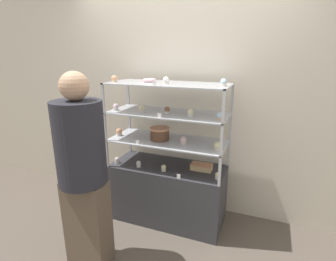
% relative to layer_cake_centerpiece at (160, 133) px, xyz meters
% --- Properties ---
extents(ground_plane, '(20.00, 20.00, 0.00)m').
position_rel_layer_cake_centerpiece_xyz_m(ground_plane, '(0.09, 0.02, -1.00)').
color(ground_plane, brown).
extents(back_wall, '(8.00, 0.05, 2.60)m').
position_rel_layer_cake_centerpiece_xyz_m(back_wall, '(0.09, 0.42, 0.30)').
color(back_wall, beige).
rests_on(back_wall, ground_plane).
extents(display_base, '(1.22, 0.52, 0.64)m').
position_rel_layer_cake_centerpiece_xyz_m(display_base, '(0.09, 0.02, -0.68)').
color(display_base, '#333338').
rests_on(display_base, ground_plane).
extents(display_riser_lower, '(1.22, 0.52, 0.29)m').
position_rel_layer_cake_centerpiece_xyz_m(display_riser_lower, '(0.09, 0.02, -0.08)').
color(display_riser_lower, '#B7B7BC').
rests_on(display_riser_lower, display_base).
extents(display_riser_middle, '(1.22, 0.52, 0.29)m').
position_rel_layer_cake_centerpiece_xyz_m(display_riser_middle, '(0.09, 0.02, 0.21)').
color(display_riser_middle, '#B7B7BC').
rests_on(display_riser_middle, display_riser_lower).
extents(display_riser_upper, '(1.22, 0.52, 0.29)m').
position_rel_layer_cake_centerpiece_xyz_m(display_riser_upper, '(0.09, 0.02, 0.51)').
color(display_riser_upper, '#B7B7BC').
rests_on(display_riser_upper, display_riser_middle).
extents(layer_cake_centerpiece, '(0.21, 0.21, 0.13)m').
position_rel_layer_cake_centerpiece_xyz_m(layer_cake_centerpiece, '(0.00, 0.00, 0.00)').
color(layer_cake_centerpiece, brown).
rests_on(layer_cake_centerpiece, display_riser_lower).
extents(sheet_cake_frosted, '(0.22, 0.13, 0.06)m').
position_rel_layer_cake_centerpiece_xyz_m(sheet_cake_frosted, '(0.45, 0.05, -0.33)').
color(sheet_cake_frosted, '#DBBC84').
rests_on(sheet_cake_frosted, display_base).
extents(cupcake_0, '(0.05, 0.05, 0.07)m').
position_rel_layer_cake_centerpiece_xyz_m(cupcake_0, '(-0.47, -0.12, -0.33)').
color(cupcake_0, white).
rests_on(cupcake_0, display_base).
extents(cupcake_1, '(0.05, 0.05, 0.07)m').
position_rel_layer_cake_centerpiece_xyz_m(cupcake_1, '(-0.20, -0.12, -0.33)').
color(cupcake_1, white).
rests_on(cupcake_1, display_base).
extents(cupcake_2, '(0.05, 0.05, 0.07)m').
position_rel_layer_cake_centerpiece_xyz_m(cupcake_2, '(0.09, -0.12, -0.33)').
color(cupcake_2, beige).
rests_on(cupcake_2, display_base).
extents(cupcake_3, '(0.05, 0.05, 0.07)m').
position_rel_layer_cake_centerpiece_xyz_m(cupcake_3, '(0.64, -0.09, -0.33)').
color(cupcake_3, white).
rests_on(cupcake_3, display_base).
extents(price_tag_0, '(0.04, 0.00, 0.04)m').
position_rel_layer_cake_centerpiece_xyz_m(price_tag_0, '(0.29, -0.22, -0.34)').
color(price_tag_0, white).
rests_on(price_tag_0, display_base).
extents(cupcake_4, '(0.07, 0.07, 0.08)m').
position_rel_layer_cake_centerpiece_xyz_m(cupcake_4, '(-0.47, -0.04, -0.03)').
color(cupcake_4, beige).
rests_on(cupcake_4, display_riser_lower).
extents(cupcake_5, '(0.07, 0.07, 0.08)m').
position_rel_layer_cake_centerpiece_xyz_m(cupcake_5, '(0.27, -0.04, -0.03)').
color(cupcake_5, beige).
rests_on(cupcake_5, display_riser_lower).
extents(cupcake_6, '(0.07, 0.07, 0.08)m').
position_rel_layer_cake_centerpiece_xyz_m(cupcake_6, '(0.62, -0.08, -0.03)').
color(cupcake_6, beige).
rests_on(cupcake_6, display_riser_lower).
extents(price_tag_1, '(0.04, 0.00, 0.04)m').
position_rel_layer_cake_centerpiece_xyz_m(price_tag_1, '(-0.15, -0.22, -0.04)').
color(price_tag_1, white).
rests_on(price_tag_1, display_riser_lower).
extents(cupcake_7, '(0.06, 0.06, 0.07)m').
position_rel_layer_cake_centerpiece_xyz_m(cupcake_7, '(-0.46, -0.09, 0.26)').
color(cupcake_7, white).
rests_on(cupcake_7, display_riser_middle).
extents(cupcake_8, '(0.06, 0.06, 0.07)m').
position_rel_layer_cake_centerpiece_xyz_m(cupcake_8, '(-0.17, -0.05, 0.26)').
color(cupcake_8, beige).
rests_on(cupcake_8, display_riser_middle).
extents(cupcake_9, '(0.06, 0.06, 0.07)m').
position_rel_layer_cake_centerpiece_xyz_m(cupcake_9, '(0.10, -0.04, 0.26)').
color(cupcake_9, white).
rests_on(cupcake_9, display_riser_middle).
extents(cupcake_10, '(0.06, 0.06, 0.07)m').
position_rel_layer_cake_centerpiece_xyz_m(cupcake_10, '(0.35, -0.06, 0.26)').
color(cupcake_10, white).
rests_on(cupcake_10, display_riser_middle).
extents(cupcake_11, '(0.06, 0.06, 0.07)m').
position_rel_layer_cake_centerpiece_xyz_m(cupcake_11, '(0.63, -0.11, 0.26)').
color(cupcake_11, '#CCB28C').
rests_on(cupcake_11, display_riser_middle).
extents(price_tag_2, '(0.04, 0.00, 0.04)m').
position_rel_layer_cake_centerpiece_xyz_m(price_tag_2, '(0.09, -0.22, 0.25)').
color(price_tag_2, white).
rests_on(price_tag_2, display_riser_middle).
extents(cupcake_12, '(0.06, 0.06, 0.07)m').
position_rel_layer_cake_centerpiece_xyz_m(cupcake_12, '(-0.46, -0.08, 0.55)').
color(cupcake_12, '#CCB28C').
rests_on(cupcake_12, display_riser_upper).
extents(cupcake_13, '(0.06, 0.06, 0.07)m').
position_rel_layer_cake_centerpiece_xyz_m(cupcake_13, '(0.09, -0.04, 0.55)').
color(cupcake_13, beige).
rests_on(cupcake_13, display_riser_upper).
extents(cupcake_14, '(0.06, 0.06, 0.07)m').
position_rel_layer_cake_centerpiece_xyz_m(cupcake_14, '(0.63, -0.02, 0.55)').
color(cupcake_14, beige).
rests_on(cupcake_14, display_riser_upper).
extents(price_tag_3, '(0.04, 0.00, 0.04)m').
position_rel_layer_cake_centerpiece_xyz_m(price_tag_3, '(0.05, -0.22, 0.54)').
color(price_tag_3, white).
rests_on(price_tag_3, display_riser_upper).
extents(donut_glazed, '(0.14, 0.14, 0.03)m').
position_rel_layer_cake_centerpiece_xyz_m(donut_glazed, '(-0.14, 0.07, 0.54)').
color(donut_glazed, '#EFB2BC').
rests_on(donut_glazed, display_riser_upper).
extents(customer_figure, '(0.39, 0.39, 1.69)m').
position_rel_layer_cake_centerpiece_xyz_m(customer_figure, '(-0.33, -0.83, -0.10)').
color(customer_figure, brown).
rests_on(customer_figure, ground_plane).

